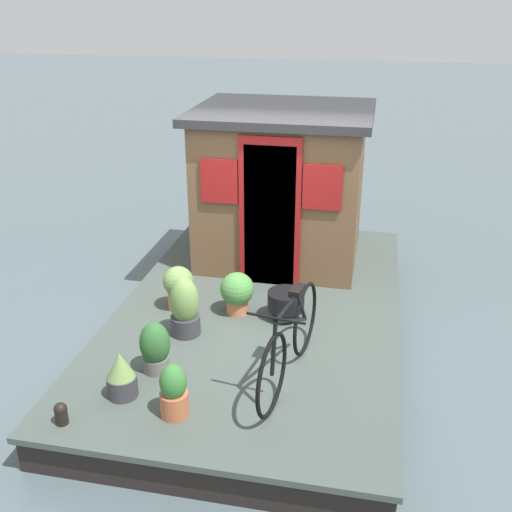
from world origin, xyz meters
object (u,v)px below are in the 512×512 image
houseboat_cabin (282,184)px  potted_plant_thyme (174,392)px  mooring_bollard (61,413)px  bicycle (290,341)px  potted_plant_geranium (121,376)px  charcoal_grill (286,301)px  potted_plant_sage (179,286)px  potted_plant_succulent (237,292)px  potted_plant_ivy (185,308)px  potted_plant_rosemary (155,348)px

houseboat_cabin → potted_plant_thyme: size_ratio=4.45×
mooring_bollard → bicycle: bearing=-60.1°
potted_plant_geranium → charcoal_grill: potted_plant_geranium is taller
houseboat_cabin → potted_plant_sage: 2.03m
potted_plant_sage → potted_plant_succulent: bearing=-87.5°
potted_plant_thyme → houseboat_cabin: bearing=-5.3°
houseboat_cabin → potted_plant_sage: houseboat_cabin is taller
bicycle → potted_plant_ivy: size_ratio=2.66×
potted_plant_geranium → mooring_bollard: 0.58m
potted_plant_thyme → potted_plant_rosemary: 0.69m
houseboat_cabin → mooring_bollard: size_ratio=10.97×
potted_plant_thyme → potted_plant_ivy: potted_plant_ivy is taller
potted_plant_geranium → charcoal_grill: 2.02m
potted_plant_thyme → charcoal_grill: potted_plant_thyme is taller
charcoal_grill → mooring_bollard: (-2.09, 1.53, -0.10)m
potted_plant_thyme → charcoal_grill: (1.79, -0.65, -0.03)m
charcoal_grill → potted_plant_rosemary: bearing=139.6°
potted_plant_succulent → mooring_bollard: bearing=154.9°
potted_plant_thyme → potted_plant_sage: size_ratio=0.98×
potted_plant_ivy → potted_plant_sage: potted_plant_ivy is taller
houseboat_cabin → mooring_bollard: (-3.77, 1.19, -0.88)m
bicycle → potted_plant_rosemary: size_ratio=3.35×
potted_plant_succulent → potted_plant_sage: (-0.03, 0.66, 0.02)m
potted_plant_succulent → potted_plant_thyme: bearing=176.5°
potted_plant_succulent → charcoal_grill: potted_plant_succulent is taller
potted_plant_sage → mooring_bollard: size_ratio=2.52×
houseboat_cabin → potted_plant_rosemary: size_ratio=4.32×
potted_plant_thyme → potted_plant_succulent: bearing=-3.5°
mooring_bollard → potted_plant_sage: bearing=-8.9°
mooring_bollard → potted_plant_thyme: bearing=-71.5°
potted_plant_thyme → mooring_bollard: size_ratio=2.47×
houseboat_cabin → bicycle: size_ratio=1.29×
potted_plant_succulent → potted_plant_geranium: size_ratio=1.10×
houseboat_cabin → potted_plant_ivy: houseboat_cabin is taller
potted_plant_succulent → potted_plant_geranium: bearing=158.7°
houseboat_cabin → potted_plant_succulent: size_ratio=4.58×
bicycle → potted_plant_rosemary: (-0.12, 1.23, -0.15)m
bicycle → potted_plant_geranium: 1.51m
potted_plant_geranium → potted_plant_sage: 1.62m
bicycle → potted_plant_rosemary: bearing=95.6°
potted_plant_ivy → potted_plant_sage: 0.56m
potted_plant_rosemary → potted_plant_geranium: size_ratio=1.16×
houseboat_cabin → mooring_bollard: 4.05m
potted_plant_succulent → potted_plant_rosemary: 1.32m
potted_plant_sage → potted_plant_thyme: bearing=-162.9°
potted_plant_thyme → potted_plant_geranium: (0.16, 0.53, -0.03)m
potted_plant_geranium → potted_plant_ivy: bearing=-11.4°
potted_plant_succulent → potted_plant_sage: size_ratio=0.95×
potted_plant_ivy → charcoal_grill: bearing=-61.7°
potted_plant_ivy → potted_plant_geranium: 1.14m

